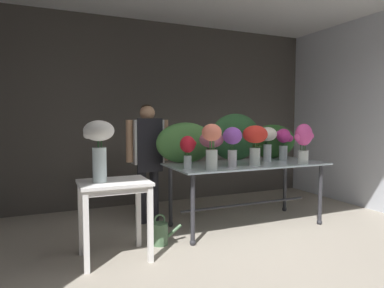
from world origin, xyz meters
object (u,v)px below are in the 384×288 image
vase_white_roses_tall (99,143)px  vase_ivory_hydrangea (268,139)px  vase_fuchsia_lilies (304,140)px  vase_coral_ranunculus (212,143)px  side_table_white (114,193)px  vase_violet_peonies (232,141)px  vase_scarlet_freesia (255,139)px  display_table_glass (246,172)px  vase_crimson_snapdragons (188,148)px  vase_magenta_stock (284,141)px  florist (148,151)px  watering_can (160,233)px  vase_rosy_tulips (211,143)px

vase_white_roses_tall → vase_ivory_hydrangea: bearing=10.2°
vase_fuchsia_lilies → vase_coral_ranunculus: bearing=-179.6°
side_table_white → vase_violet_peonies: bearing=5.6°
vase_violet_peonies → vase_ivory_hydrangea: (0.70, 0.27, -0.00)m
vase_fuchsia_lilies → vase_ivory_hydrangea: bearing=126.2°
vase_white_roses_tall → vase_scarlet_freesia: bearing=3.7°
display_table_glass → vase_crimson_snapdragons: vase_crimson_snapdragons is taller
vase_fuchsia_lilies → vase_white_roses_tall: bearing=-179.3°
side_table_white → vase_magenta_stock: 2.50m
vase_ivory_hydrangea → vase_scarlet_freesia: vase_scarlet_freesia is taller
vase_coral_ranunculus → florist: bearing=114.6°
vase_fuchsia_lilies → watering_can: (-1.87, 0.15, -1.00)m
florist → vase_magenta_stock: 1.87m
florist → vase_rosy_tulips: (0.62, -0.63, 0.13)m
side_table_white → display_table_glass: bearing=11.8°
display_table_glass → vase_crimson_snapdragons: size_ratio=5.39×
vase_fuchsia_lilies → display_table_glass: bearing=151.7°
vase_crimson_snapdragons → vase_scarlet_freesia: bearing=-8.3°
vase_coral_ranunculus → vase_rosy_tulips: bearing=63.4°
vase_rosy_tulips → vase_white_roses_tall: (-1.40, -0.37, 0.07)m
vase_crimson_snapdragons → vase_scarlet_freesia: vase_scarlet_freesia is taller
vase_magenta_stock → vase_scarlet_freesia: vase_scarlet_freesia is taller
display_table_glass → vase_white_roses_tall: bearing=-169.1°
vase_white_roses_tall → watering_can: (0.67, 0.18, -1.04)m
vase_white_roses_tall → vase_crimson_snapdragons: bearing=13.2°
vase_violet_peonies → vase_fuchsia_lilies: bearing=-6.4°
vase_coral_ranunculus → watering_can: size_ratio=1.47×
vase_violet_peonies → watering_can: size_ratio=1.35×
florist → vase_violet_peonies: 1.18m
florist → display_table_glass: bearing=-29.3°
vase_violet_peonies → vase_rosy_tulips: bearing=124.4°
vase_coral_ranunculus → vase_magenta_stock: bearing=17.9°
vase_ivory_hydrangea → vase_rosy_tulips: 0.86m
florist → vase_white_roses_tall: bearing=-127.7°
vase_violet_peonies → vase_coral_ranunculus: vase_coral_ranunculus is taller
vase_ivory_hydrangea → vase_rosy_tulips: bearing=-177.6°
vase_scarlet_freesia → vase_crimson_snapdragons: bearing=171.7°
florist → vase_white_roses_tall: florist is taller
side_table_white → vase_crimson_snapdragons: size_ratio=2.07×
display_table_glass → vase_scarlet_freesia: size_ratio=4.13×
display_table_glass → vase_fuchsia_lilies: bearing=-28.3°
florist → vase_fuchsia_lilies: florist is taller
florist → vase_fuchsia_lilies: bearing=-29.0°
vase_crimson_snapdragons → vase_fuchsia_lilies: (1.51, -0.21, 0.07)m
vase_ivory_hydrangea → vase_coral_ranunculus: 1.10m
vase_crimson_snapdragons → vase_white_roses_tall: vase_white_roses_tall is taller
vase_rosy_tulips → vase_coral_ranunculus: size_ratio=0.81×
florist → watering_can: (-0.11, -0.83, -0.84)m
display_table_glass → side_table_white: display_table_glass is taller
vase_magenta_stock → vase_fuchsia_lilies: 0.43m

